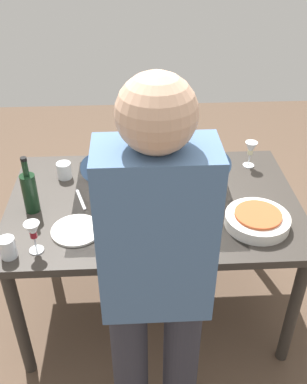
{
  "coord_description": "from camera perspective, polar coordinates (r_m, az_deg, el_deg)",
  "views": [
    {
      "loc": [
        0.1,
        1.79,
        2.05
      ],
      "look_at": [
        0.0,
        0.0,
        0.81
      ],
      "focal_mm": 40.79,
      "sensor_mm": 36.0,
      "label": 1
    }
  ],
  "objects": [
    {
      "name": "serving_bowl_pasta",
      "position": [
        2.08,
        13.42,
        -3.53
      ],
      "size": [
        0.3,
        0.3,
        0.07
      ],
      "color": "silver",
      "rests_on": "dining_table"
    },
    {
      "name": "ground_plane",
      "position": [
        2.72,
        0.0,
        -14.27
      ],
      "size": [
        6.0,
        6.0,
        0.0
      ],
      "primitive_type": "plane",
      "color": "brown"
    },
    {
      "name": "table_knife",
      "position": [
        2.06,
        2.68,
        -3.85
      ],
      "size": [
        0.09,
        0.19,
        0.0
      ],
      "primitive_type": "cube",
      "rotation": [
        0.0,
        0.0,
        -0.37
      ],
      "color": "silver",
      "rests_on": "dining_table"
    },
    {
      "name": "water_cup_near_right",
      "position": [
        2.43,
        5.01,
        3.97
      ],
      "size": [
        0.07,
        0.07,
        0.1
      ],
      "primitive_type": "cylinder",
      "color": "silver",
      "rests_on": "dining_table"
    },
    {
      "name": "person_server",
      "position": [
        1.51,
        0.27,
        -11.24
      ],
      "size": [
        0.42,
        0.61,
        1.69
      ],
      "color": "#2D2D38",
      "rests_on": "ground_plane"
    },
    {
      "name": "water_cup_far_left",
      "position": [
        2.41,
        -11.6,
        2.78
      ],
      "size": [
        0.08,
        0.08,
        0.09
      ],
      "primitive_type": "cylinder",
      "color": "silver",
      "rests_on": "dining_table"
    },
    {
      "name": "chair_near",
      "position": [
        3.05,
        -0.51,
        4.72
      ],
      "size": [
        0.4,
        0.4,
        0.91
      ],
      "color": "black",
      "rests_on": "ground_plane"
    },
    {
      "name": "wine_glass_right",
      "position": [
        2.49,
        12.58,
        5.42
      ],
      "size": [
        0.07,
        0.07,
        0.15
      ],
      "color": "white",
      "rests_on": "dining_table"
    },
    {
      "name": "side_bowl_salad",
      "position": [
        2.22,
        4.76,
        0.2
      ],
      "size": [
        0.18,
        0.18,
        0.07
      ],
      "color": "silver",
      "rests_on": "dining_table"
    },
    {
      "name": "dining_table",
      "position": [
        2.25,
        0.0,
        -2.68
      ],
      "size": [
        1.46,
        0.95,
        0.76
      ],
      "color": "#332D28",
      "rests_on": "ground_plane"
    },
    {
      "name": "dinner_plate_near",
      "position": [
        2.04,
        -10.07,
        -4.96
      ],
      "size": [
        0.23,
        0.23,
        0.01
      ],
      "primitive_type": "cylinder",
      "color": "silver",
      "rests_on": "dining_table"
    },
    {
      "name": "wine_glass_left",
      "position": [
        1.91,
        -15.48,
        -5.07
      ],
      "size": [
        0.07,
        0.07,
        0.15
      ],
      "color": "white",
      "rests_on": "dining_table"
    },
    {
      "name": "table_fork",
      "position": [
        2.23,
        -9.49,
        -0.97
      ],
      "size": [
        0.07,
        0.18,
        0.0
      ],
      "primitive_type": "cube",
      "rotation": [
        0.0,
        0.0,
        0.3
      ],
      "color": "silver",
      "rests_on": "dining_table"
    },
    {
      "name": "wine_bottle",
      "position": [
        2.15,
        -15.88,
        0.06
      ],
      "size": [
        0.07,
        0.07,
        0.3
      ],
      "color": "black",
      "rests_on": "dining_table"
    },
    {
      "name": "water_cup_near_left",
      "position": [
        1.95,
        -18.52,
        -6.92
      ],
      "size": [
        0.07,
        0.07,
        0.1
      ],
      "primitive_type": "cylinder",
      "color": "silver",
      "rests_on": "dining_table"
    }
  ]
}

